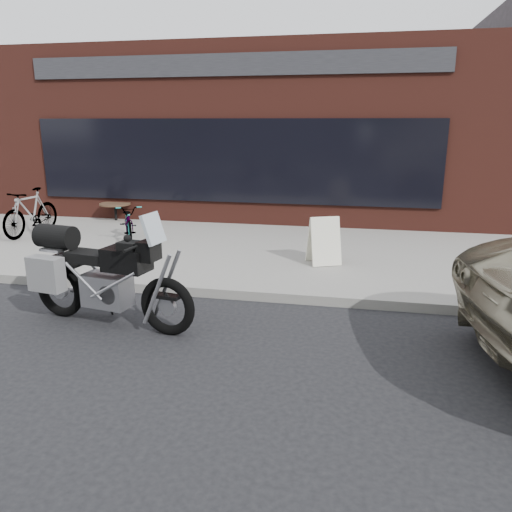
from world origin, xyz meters
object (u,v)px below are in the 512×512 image
motorcycle (98,276)px  cafe_table (115,204)px  bicycle_front (129,222)px  bicycle_rear (31,212)px  sandwich_sign (324,240)px

motorcycle → cafe_table: 6.68m
bicycle_front → bicycle_rear: size_ratio=0.87×
motorcycle → bicycle_rear: bearing=143.3°
motorcycle → bicycle_front: bearing=120.2°
sandwich_sign → cafe_table: size_ratio=1.08×
motorcycle → bicycle_rear: size_ratio=1.42×
bicycle_rear → sandwich_sign: 6.68m
motorcycle → bicycle_front: 4.35m
bicycle_front → sandwich_sign: bearing=-42.3°
bicycle_rear → cafe_table: 2.23m
motorcycle → sandwich_sign: size_ratio=2.89×
bicycle_front → cafe_table: bicycle_front is taller
bicycle_rear → cafe_table: (1.04, 1.97, -0.11)m
bicycle_rear → cafe_table: size_ratio=2.20×
bicycle_rear → bicycle_front: bearing=5.1°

